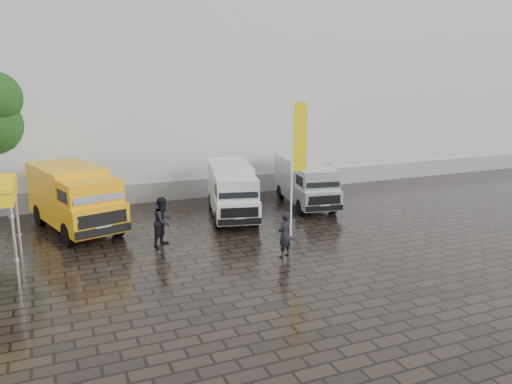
# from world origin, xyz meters

# --- Properties ---
(ground) EXTENTS (120.00, 120.00, 0.00)m
(ground) POSITION_xyz_m (0.00, 0.00, 0.00)
(ground) COLOR black
(ground) RESTS_ON ground
(exhibition_hall) EXTENTS (44.00, 16.00, 12.00)m
(exhibition_hall) POSITION_xyz_m (2.00, 16.00, 6.00)
(exhibition_hall) COLOR silver
(exhibition_hall) RESTS_ON ground
(hall_plinth) EXTENTS (44.00, 0.15, 1.00)m
(hall_plinth) POSITION_xyz_m (2.00, 7.95, 0.50)
(hall_plinth) COLOR gray
(hall_plinth) RESTS_ON ground
(van_yellow) EXTENTS (3.64, 6.04, 2.61)m
(van_yellow) POSITION_xyz_m (-7.24, 4.27, 1.31)
(van_yellow) COLOR #F8A70D
(van_yellow) RESTS_ON ground
(van_white) EXTENTS (3.05, 5.70, 2.35)m
(van_white) POSITION_xyz_m (-0.57, 3.70, 1.17)
(van_white) COLOR silver
(van_white) RESTS_ON ground
(van_silver) EXTENTS (2.66, 5.54, 2.30)m
(van_silver) POSITION_xyz_m (3.50, 4.23, 1.15)
(van_silver) COLOR silver
(van_silver) RESTS_ON ground
(flagpole) EXTENTS (0.88, 0.50, 5.52)m
(flagpole) POSITION_xyz_m (0.71, -0.03, 3.12)
(flagpole) COLOR black
(flagpole) RESTS_ON ground
(wheelie_bin) EXTENTS (0.68, 0.68, 1.04)m
(wheelie_bin) POSITION_xyz_m (6.63, 7.48, 0.52)
(wheelie_bin) COLOR black
(wheelie_bin) RESTS_ON ground
(person_front) EXTENTS (0.71, 0.61, 1.64)m
(person_front) POSITION_xyz_m (-0.72, -1.98, 0.82)
(person_front) COLOR black
(person_front) RESTS_ON ground
(person_tent) EXTENTS (1.14, 1.13, 1.86)m
(person_tent) POSITION_xyz_m (-4.34, 0.99, 0.93)
(person_tent) COLOR black
(person_tent) RESTS_ON ground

